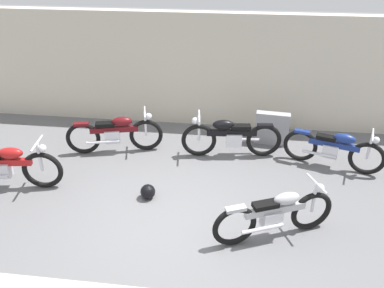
{
  "coord_description": "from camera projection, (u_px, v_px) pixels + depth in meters",
  "views": [
    {
      "loc": [
        0.99,
        -4.82,
        4.2
      ],
      "look_at": [
        0.17,
        1.74,
        0.55
      ],
      "focal_mm": 36.0,
      "sensor_mm": 36.0,
      "label": 1
    }
  ],
  "objects": [
    {
      "name": "stone_marker",
      "position": [
        272.0,
        128.0,
        8.55
      ],
      "size": [
        0.75,
        0.28,
        0.74
      ],
      "primitive_type": "cube",
      "rotation": [
        0.0,
        0.0,
        -0.1
      ],
      "color": "#9E9EA3",
      "rests_on": "ground_plane"
    },
    {
      "name": "helmet",
      "position": [
        148.0,
        192.0,
        6.87
      ],
      "size": [
        0.27,
        0.27,
        0.27
      ],
      "primitive_type": "sphere",
      "color": "black",
      "rests_on": "ground_plane"
    },
    {
      "name": "motorcycle_blue",
      "position": [
        334.0,
        149.0,
        7.64
      ],
      "size": [
        1.91,
        0.78,
        0.88
      ],
      "rotation": [
        0.0,
        0.0,
        -0.3
      ],
      "color": "black",
      "rests_on": "ground_plane"
    },
    {
      "name": "ground_plane",
      "position": [
        169.0,
        223.0,
        6.33
      ],
      "size": [
        40.0,
        40.0,
        0.0
      ],
      "primitive_type": "plane",
      "color": "slate"
    },
    {
      "name": "motorcycle_maroon",
      "position": [
        115.0,
        133.0,
        8.18
      ],
      "size": [
        2.01,
        0.72,
        0.92
      ],
      "rotation": [
        0.0,
        0.0,
        0.24
      ],
      "color": "black",
      "rests_on": "ground_plane"
    },
    {
      "name": "motorcycle_black",
      "position": [
        231.0,
        137.0,
        8.03
      ],
      "size": [
        2.1,
        0.59,
        0.94
      ],
      "rotation": [
        0.0,
        0.0,
        3.26
      ],
      "color": "black",
      "rests_on": "ground_plane"
    },
    {
      "name": "motorcycle_silver",
      "position": [
        276.0,
        214.0,
        5.86
      ],
      "size": [
        1.87,
        0.94,
        0.89
      ],
      "rotation": [
        0.0,
        0.0,
        0.4
      ],
      "color": "black",
      "rests_on": "ground_plane"
    },
    {
      "name": "building_wall",
      "position": [
        196.0,
        70.0,
        9.08
      ],
      "size": [
        18.0,
        0.3,
        2.67
      ],
      "primitive_type": "cube",
      "color": "beige",
      "rests_on": "ground_plane"
    },
    {
      "name": "motorcycle_red",
      "position": [
        5.0,
        167.0,
        6.99
      ],
      "size": [
        2.12,
        0.63,
        0.96
      ],
      "rotation": [
        0.0,
        0.0,
        0.14
      ],
      "color": "black",
      "rests_on": "ground_plane"
    }
  ]
}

